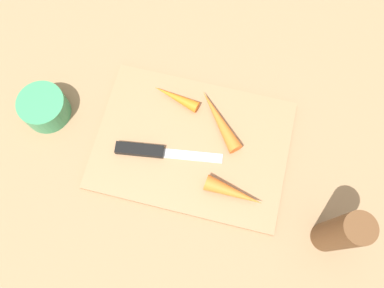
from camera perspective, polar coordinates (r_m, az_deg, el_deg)
The scene contains 8 objects.
ground_plane at distance 0.75m, azimuth -0.00°, elevation -0.28°, with size 1.40×1.40×0.00m, color #8C6D4C.
cutting_board at distance 0.74m, azimuth -0.00°, elevation -0.14°, with size 0.36×0.26×0.01m, color #99704C.
knife at distance 0.73m, azimuth -6.60°, elevation -0.97°, with size 0.20×0.05×0.01m.
carrot_longest at distance 0.74m, azimuth 3.96°, elevation 3.53°, with size 0.03×0.03×0.13m, color orange.
carrot_medium at distance 0.70m, azimuth 6.10°, elevation -7.05°, with size 0.03×0.03×0.11m, color orange.
carrot_shortest at distance 0.76m, azimuth -2.36°, elevation 6.80°, with size 0.02×0.02×0.09m, color orange.
small_bowl at distance 0.80m, azimuth -20.68°, elevation 5.02°, with size 0.09×0.09×0.05m, color #388C59.
pepper_grinder at distance 0.68m, azimuth 20.79°, elevation -12.02°, with size 0.05×0.05×0.16m, color brown.
Camera 1 is at (-0.05, 0.22, 0.72)m, focal length 36.67 mm.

